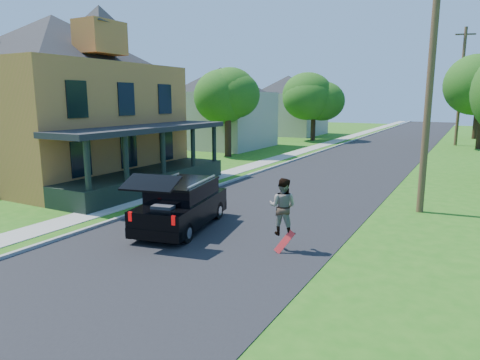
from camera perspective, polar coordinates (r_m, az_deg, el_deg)
The scene contains 16 objects.
ground at distance 13.18m, azimuth -6.66°, elevation -8.93°, with size 140.00×140.00×0.00m, color #236013.
street at distance 31.24m, azimuth 15.10°, elevation 2.28°, with size 8.00×120.00×0.02m, color black.
curb at distance 32.42m, azimuth 8.14°, elevation 2.85°, with size 0.15×120.00×0.12m, color gray.
sidewalk at distance 32.99m, azimuth 5.62°, elevation 3.04°, with size 1.30×120.00×0.03m, color gray.
front_walk at distance 23.63m, azimuth -17.08°, elevation -0.48°, with size 6.50×1.20×0.03m, color gray.
main_house at distance 25.70m, azimuth -22.95°, elevation 11.07°, with size 15.56×15.56×10.10m.
neighbor_house_mid at distance 39.89m, azimuth -2.58°, elevation 10.46°, with size 12.78×12.78×8.30m.
neighbor_house_far at distance 54.19m, azimuth 6.41°, elevation 10.49°, with size 12.78×12.78×8.30m.
black_suv at distance 14.88m, azimuth -7.79°, elevation -3.29°, with size 2.64×4.92×2.18m.
skateboarder at distance 12.64m, azimuth 5.70°, elevation -3.54°, with size 0.90×0.74×1.70m.
skateboard at distance 12.60m, azimuth 5.96°, elevation -8.30°, with size 0.55×0.34×0.70m.
tree_left_mid at distance 33.15m, azimuth -1.66°, elevation 11.63°, with size 4.87×4.81×7.35m.
tree_left_far at distance 46.66m, azimuth 9.84°, elevation 11.32°, with size 6.26×6.35×7.91m.
tree_right_far at distance 54.56m, azimuth 29.15°, elevation 9.58°, with size 5.49×5.70×6.95m.
utility_pole_near at distance 17.98m, azimuth 24.08°, elevation 12.86°, with size 1.59×0.64×10.42m.
utility_pole_far at distance 45.93m, azimuth 27.35°, elevation 11.10°, with size 1.72×0.66×10.89m.
Camera 1 is at (7.26, -10.06, 4.44)m, focal length 32.00 mm.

